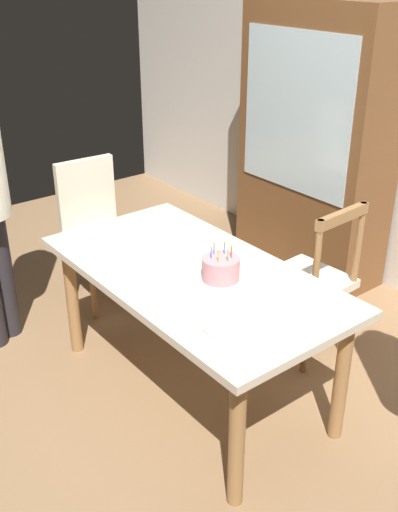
# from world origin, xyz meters

# --- Properties ---
(ground) EXTENTS (6.40, 6.40, 0.00)m
(ground) POSITION_xyz_m (0.00, 0.00, 0.00)
(ground) COLOR #93704C
(dining_table) EXTENTS (1.64, 0.86, 0.73)m
(dining_table) POSITION_xyz_m (0.00, 0.00, 0.64)
(dining_table) COLOR beige
(dining_table) RESTS_ON ground
(birthday_cake) EXTENTS (0.28, 0.28, 0.19)m
(birthday_cake) POSITION_xyz_m (0.17, 0.04, 0.79)
(birthday_cake) COLOR silver
(birthday_cake) RESTS_ON dining_table
(plate_near_celebrant) EXTENTS (0.22, 0.22, 0.01)m
(plate_near_celebrant) POSITION_xyz_m (-0.45, -0.19, 0.74)
(plate_near_celebrant) COLOR silver
(plate_near_celebrant) RESTS_ON dining_table
(plate_far_side) EXTENTS (0.22, 0.22, 0.01)m
(plate_far_side) POSITION_xyz_m (-0.08, 0.19, 0.74)
(plate_far_side) COLOR silver
(plate_far_side) RESTS_ON dining_table
(plate_near_guest) EXTENTS (0.22, 0.22, 0.01)m
(plate_near_guest) POSITION_xyz_m (0.49, -0.19, 0.74)
(plate_near_guest) COLOR silver
(plate_near_guest) RESTS_ON dining_table
(fork_near_celebrant) EXTENTS (0.18, 0.02, 0.01)m
(fork_near_celebrant) POSITION_xyz_m (-0.61, -0.21, 0.73)
(fork_near_celebrant) COLOR silver
(fork_near_celebrant) RESTS_ON dining_table
(fork_far_side) EXTENTS (0.18, 0.04, 0.01)m
(fork_far_side) POSITION_xyz_m (-0.24, 0.21, 0.73)
(fork_far_side) COLOR silver
(fork_far_side) RESTS_ON dining_table
(chair_spindle_back) EXTENTS (0.46, 0.46, 0.95)m
(chair_spindle_back) POSITION_xyz_m (0.12, 0.75, 0.46)
(chair_spindle_back) COLOR beige
(chair_spindle_back) RESTS_ON ground
(chair_upholstered) EXTENTS (0.47, 0.46, 0.95)m
(chair_upholstered) POSITION_xyz_m (-1.21, 0.12, 0.53)
(chair_upholstered) COLOR beige
(chair_upholstered) RESTS_ON ground
(china_cabinet) EXTENTS (1.10, 0.45, 1.90)m
(china_cabinet) POSITION_xyz_m (-0.63, 1.56, 0.95)
(china_cabinet) COLOR brown
(china_cabinet) RESTS_ON ground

